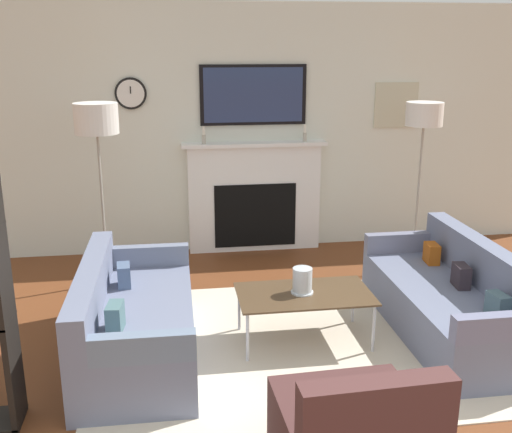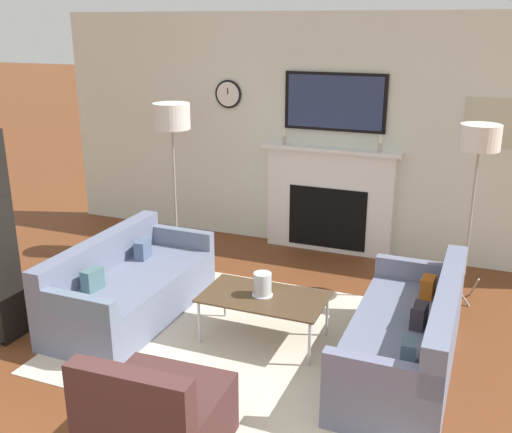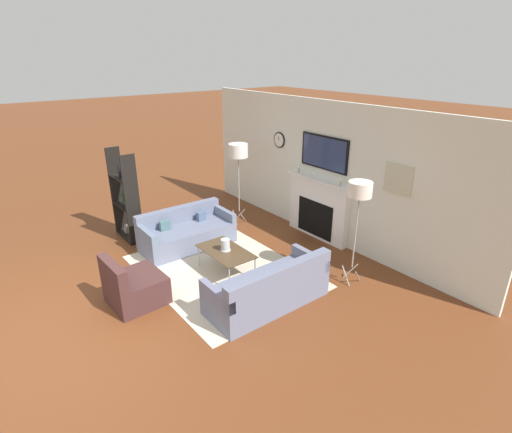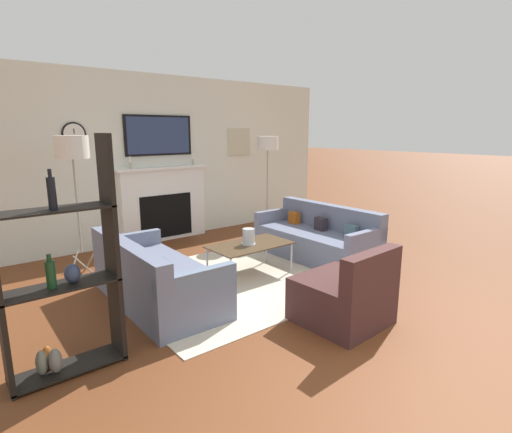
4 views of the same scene
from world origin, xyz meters
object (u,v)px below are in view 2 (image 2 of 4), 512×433
floor_lamp_left (172,118)px  floor_lamp_right (480,141)px  hurricane_candle (262,286)px  armchair (156,420)px  coffee_table (264,299)px  couch_right (408,340)px  couch_left (128,289)px

floor_lamp_left → floor_lamp_right: 3.15m
hurricane_candle → floor_lamp_left: bearing=138.4°
armchair → floor_lamp_left: bearing=116.9°
floor_lamp_left → floor_lamp_right: (3.15, 0.00, -0.02)m
coffee_table → floor_lamp_right: floor_lamp_right is taller
couch_right → floor_lamp_right: floor_lamp_right is taller
couch_right → coffee_table: (-1.19, 0.04, 0.11)m
hurricane_candle → floor_lamp_right: bearing=43.2°
hurricane_candle → floor_lamp_left: (-1.62, 1.44, 1.09)m
floor_lamp_left → floor_lamp_right: floor_lamp_left is taller
couch_right → hurricane_candle: (-1.21, 0.05, 0.23)m
couch_left → floor_lamp_right: bearing=27.8°
couch_right → floor_lamp_left: size_ratio=1.05×
armchair → hurricane_candle: size_ratio=3.91×
floor_lamp_right → floor_lamp_left: bearing=180.0°
coffee_table → floor_lamp_left: floor_lamp_left is taller
couch_left → hurricane_candle: (1.29, 0.05, 0.23)m
coffee_table → hurricane_candle: 0.12m
armchair → couch_left: bearing=128.2°
coffee_table → floor_lamp_left: 2.50m
armchair → coffee_table: (0.09, 1.59, 0.12)m
couch_left → couch_right: (2.51, -0.00, 0.01)m
couch_left → couch_right: bearing=-0.0°
armchair → floor_lamp_right: 3.67m
couch_right → floor_lamp_left: 3.46m
coffee_table → floor_lamp_right: 2.41m
couch_left → hurricane_candle: 1.32m
couch_left → armchair: size_ratio=2.22×
hurricane_candle → coffee_table: bearing=-30.9°
floor_lamp_left → coffee_table: bearing=-41.5°
couch_right → hurricane_candle: couch_right is taller
armchair → floor_lamp_left: floor_lamp_left is taller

